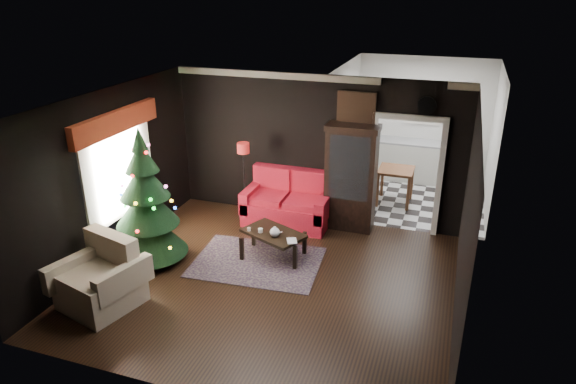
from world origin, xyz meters
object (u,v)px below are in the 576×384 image
(loveseat, at_px, (288,199))
(kitchen_table, at_px, (395,186))
(christmas_tree, at_px, (146,202))
(coffee_table, at_px, (273,244))
(armchair, at_px, (99,277))
(curio_cabinet, at_px, (351,180))
(teapot, at_px, (275,232))
(wall_clock, at_px, (427,106))
(floor_lamp, at_px, (244,180))

(loveseat, xyz_separation_m, kitchen_table, (1.80, 1.65, -0.12))
(kitchen_table, bearing_deg, christmas_tree, -133.44)
(loveseat, relative_size, coffee_table, 1.68)
(kitchen_table, bearing_deg, armchair, -124.41)
(christmas_tree, bearing_deg, curio_cabinet, 38.49)
(coffee_table, xyz_separation_m, teapot, (0.08, -0.15, 0.32))
(coffee_table, bearing_deg, curio_cabinet, 58.29)
(christmas_tree, relative_size, wall_clock, 7.22)
(teapot, relative_size, kitchen_table, 0.25)
(coffee_table, bearing_deg, christmas_tree, -159.01)
(loveseat, height_order, floor_lamp, floor_lamp)
(curio_cabinet, bearing_deg, christmas_tree, -141.51)
(floor_lamp, distance_m, kitchen_table, 3.20)
(floor_lamp, bearing_deg, teapot, -50.76)
(armchair, height_order, teapot, armchair)
(loveseat, height_order, kitchen_table, loveseat)
(curio_cabinet, height_order, kitchen_table, curio_cabinet)
(floor_lamp, height_order, kitchen_table, floor_lamp)
(coffee_table, bearing_deg, teapot, -61.73)
(teapot, distance_m, wall_clock, 3.33)
(loveseat, xyz_separation_m, christmas_tree, (-1.70, -2.05, 0.55))
(armchair, xyz_separation_m, kitchen_table, (3.46, 5.05, -0.09))
(floor_lamp, bearing_deg, wall_clock, 9.06)
(floor_lamp, height_order, armchair, floor_lamp)
(curio_cabinet, relative_size, kitchen_table, 2.53)
(curio_cabinet, relative_size, coffee_table, 1.87)
(christmas_tree, height_order, kitchen_table, christmas_tree)
(teapot, bearing_deg, loveseat, 100.81)
(armchair, bearing_deg, kitchen_table, 70.77)
(curio_cabinet, relative_size, armchair, 1.86)
(christmas_tree, xyz_separation_m, teapot, (1.98, 0.58, -0.49))
(armchair, distance_m, teapot, 2.74)
(loveseat, distance_m, curio_cabinet, 1.25)
(curio_cabinet, height_order, christmas_tree, christmas_tree)
(curio_cabinet, bearing_deg, armchair, -127.81)
(kitchen_table, bearing_deg, coffee_table, -118.33)
(teapot, xyz_separation_m, kitchen_table, (1.52, 3.12, -0.18))
(coffee_table, relative_size, wall_clock, 3.17)
(loveseat, xyz_separation_m, armchair, (-1.66, -3.40, -0.04))
(coffee_table, distance_m, teapot, 0.36)
(armchair, bearing_deg, curio_cabinet, 67.37)
(curio_cabinet, relative_size, christmas_tree, 0.82)
(armchair, relative_size, kitchen_table, 1.36)
(kitchen_table, bearing_deg, teapot, -115.98)
(teapot, bearing_deg, armchair, -135.10)
(armchair, xyz_separation_m, wall_clock, (4.01, 3.80, 1.92))
(coffee_table, bearing_deg, kitchen_table, 61.67)
(coffee_table, relative_size, kitchen_table, 1.35)
(christmas_tree, distance_m, armchair, 1.48)
(loveseat, distance_m, christmas_tree, 2.72)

